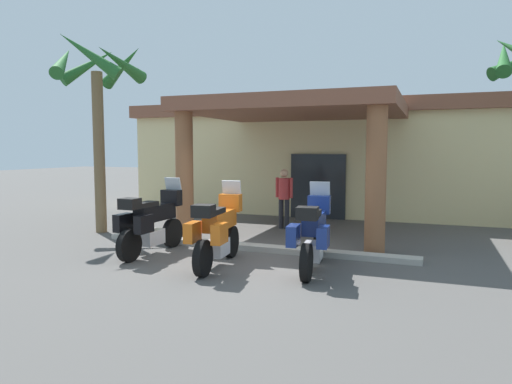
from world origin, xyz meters
TOP-DOWN VIEW (x-y plane):
  - ground_plane at (0.00, 0.00)m, footprint 80.00×80.00m
  - motel_building at (-0.03, 8.53)m, footprint 14.40×10.54m
  - motorcycle_black at (-2.04, -0.33)m, footprint 0.71×2.21m
  - motorcycle_orange at (-0.25, -0.75)m, footprint 0.75×2.21m
  - motorcycle_blue at (1.53, -0.38)m, footprint 0.75×2.21m
  - pedestrian at (-0.41, 3.81)m, footprint 0.53×0.32m
  - palm_tree_roadside at (-4.86, 1.45)m, footprint 2.47×2.50m
  - curb_strip at (-0.25, 0.88)m, footprint 7.36×0.36m

SIDE VIEW (x-z plane):
  - ground_plane at x=0.00m, z-range 0.00..0.00m
  - curb_strip at x=-0.25m, z-range 0.00..0.12m
  - motorcycle_black at x=-2.04m, z-range -0.11..1.50m
  - motorcycle_orange at x=-0.25m, z-range -0.11..1.50m
  - motorcycle_blue at x=1.53m, z-range -0.11..1.50m
  - pedestrian at x=-0.41m, z-range 0.13..1.83m
  - motel_building at x=-0.03m, z-range 0.06..3.92m
  - palm_tree_roadside at x=-4.86m, z-range 1.33..6.54m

